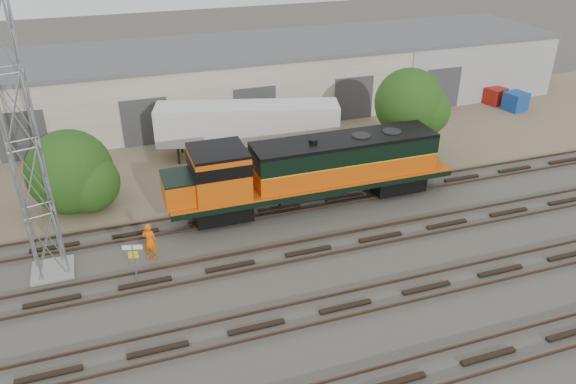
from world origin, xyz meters
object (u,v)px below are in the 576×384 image
object	(u,v)px
locomotive	(308,170)
semi_trailer	(252,124)
worker	(150,241)
signal_tower	(24,150)

from	to	relation	value
locomotive	semi_trailer	bearing A→B (deg)	97.92
worker	signal_tower	bearing A→B (deg)	23.19
locomotive	worker	bearing A→B (deg)	-164.71
signal_tower	locomotive	bearing A→B (deg)	8.79
locomotive	worker	size ratio (longest dim) A/B	8.29
worker	locomotive	bearing A→B (deg)	-136.83
worker	semi_trailer	size ratio (longest dim) A/B	0.16
worker	semi_trailer	xyz separation A→B (m)	(8.02, 10.10, 1.33)
locomotive	worker	xyz separation A→B (m)	(-9.08, -2.48, -1.29)
signal_tower	semi_trailer	bearing A→B (deg)	37.71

